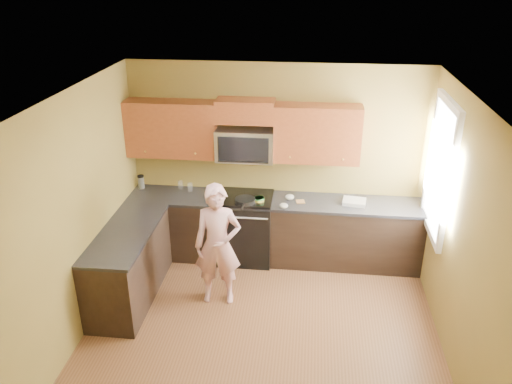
# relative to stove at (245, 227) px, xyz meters

# --- Properties ---
(floor) EXTENTS (4.00, 4.00, 0.00)m
(floor) POSITION_rel_stove_xyz_m (0.40, -1.68, -0.47)
(floor) COLOR brown
(floor) RESTS_ON ground
(ceiling) EXTENTS (4.00, 4.00, 0.00)m
(ceiling) POSITION_rel_stove_xyz_m (0.40, -1.68, 2.23)
(ceiling) COLOR white
(ceiling) RESTS_ON ground
(wall_back) EXTENTS (4.00, 0.00, 4.00)m
(wall_back) POSITION_rel_stove_xyz_m (0.40, 0.32, 0.88)
(wall_back) COLOR brown
(wall_back) RESTS_ON ground
(wall_front) EXTENTS (4.00, 0.00, 4.00)m
(wall_front) POSITION_rel_stove_xyz_m (0.40, -3.67, 0.88)
(wall_front) COLOR brown
(wall_front) RESTS_ON ground
(wall_left) EXTENTS (0.00, 4.00, 4.00)m
(wall_left) POSITION_rel_stove_xyz_m (-1.60, -1.68, 0.88)
(wall_left) COLOR brown
(wall_left) RESTS_ON ground
(wall_right) EXTENTS (0.00, 4.00, 4.00)m
(wall_right) POSITION_rel_stove_xyz_m (2.40, -1.68, 0.88)
(wall_right) COLOR brown
(wall_right) RESTS_ON ground
(cabinet_back_run) EXTENTS (4.00, 0.60, 0.88)m
(cabinet_back_run) POSITION_rel_stove_xyz_m (0.40, 0.02, -0.03)
(cabinet_back_run) COLOR black
(cabinet_back_run) RESTS_ON floor
(cabinet_left_run) EXTENTS (0.60, 1.60, 0.88)m
(cabinet_left_run) POSITION_rel_stove_xyz_m (-1.30, -1.08, -0.03)
(cabinet_left_run) COLOR black
(cabinet_left_run) RESTS_ON floor
(countertop_back) EXTENTS (4.00, 0.62, 0.04)m
(countertop_back) POSITION_rel_stove_xyz_m (0.40, 0.01, 0.43)
(countertop_back) COLOR black
(countertop_back) RESTS_ON cabinet_back_run
(countertop_left) EXTENTS (0.62, 1.60, 0.04)m
(countertop_left) POSITION_rel_stove_xyz_m (-1.29, -1.08, 0.43)
(countertop_left) COLOR black
(countertop_left) RESTS_ON cabinet_left_run
(stove) EXTENTS (0.76, 0.65, 0.95)m
(stove) POSITION_rel_stove_xyz_m (0.00, 0.00, 0.00)
(stove) COLOR black
(stove) RESTS_ON floor
(microwave) EXTENTS (0.76, 0.40, 0.42)m
(microwave) POSITION_rel_stove_xyz_m (0.00, 0.12, 0.97)
(microwave) COLOR silver
(microwave) RESTS_ON wall_back
(upper_cab_left) EXTENTS (1.22, 0.33, 0.75)m
(upper_cab_left) POSITION_rel_stove_xyz_m (-0.99, 0.16, 0.97)
(upper_cab_left) COLOR brown
(upper_cab_left) RESTS_ON wall_back
(upper_cab_right) EXTENTS (1.12, 0.33, 0.75)m
(upper_cab_right) POSITION_rel_stove_xyz_m (0.94, 0.16, 0.97)
(upper_cab_right) COLOR brown
(upper_cab_right) RESTS_ON wall_back
(upper_cab_over_mw) EXTENTS (0.76, 0.33, 0.30)m
(upper_cab_over_mw) POSITION_rel_stove_xyz_m (0.00, 0.16, 1.62)
(upper_cab_over_mw) COLOR brown
(upper_cab_over_mw) RESTS_ON wall_back
(window) EXTENTS (0.06, 1.06, 1.66)m
(window) POSITION_rel_stove_xyz_m (2.38, -0.48, 1.17)
(window) COLOR white
(window) RESTS_ON wall_right
(woman) EXTENTS (0.59, 0.41, 1.54)m
(woman) POSITION_rel_stove_xyz_m (-0.19, -1.01, 0.30)
(woman) COLOR #DB6D7E
(woman) RESTS_ON floor
(frying_pan) EXTENTS (0.29, 0.48, 0.06)m
(frying_pan) POSITION_rel_stove_xyz_m (0.03, -0.18, 0.47)
(frying_pan) COLOR black
(frying_pan) RESTS_ON stove
(butter_tub) EXTENTS (0.15, 0.15, 0.10)m
(butter_tub) POSITION_rel_stove_xyz_m (0.21, -0.11, 0.45)
(butter_tub) COLOR yellow
(butter_tub) RESTS_ON countertop_back
(toast_slice) EXTENTS (0.13, 0.13, 0.01)m
(toast_slice) POSITION_rel_stove_xyz_m (0.76, -0.02, 0.45)
(toast_slice) COLOR #B27F47
(toast_slice) RESTS_ON countertop_back
(napkin_a) EXTENTS (0.13, 0.14, 0.06)m
(napkin_a) POSITION_rel_stove_xyz_m (0.55, -0.22, 0.48)
(napkin_a) COLOR silver
(napkin_a) RESTS_ON countertop_back
(napkin_b) EXTENTS (0.14, 0.15, 0.07)m
(napkin_b) POSITION_rel_stove_xyz_m (0.61, 0.05, 0.48)
(napkin_b) COLOR silver
(napkin_b) RESTS_ON countertop_back
(dish_towel) EXTENTS (0.33, 0.28, 0.05)m
(dish_towel) POSITION_rel_stove_xyz_m (1.47, 0.02, 0.47)
(dish_towel) COLOR silver
(dish_towel) RESTS_ON countertop_back
(travel_mug) EXTENTS (0.12, 0.12, 0.19)m
(travel_mug) POSITION_rel_stove_xyz_m (-1.50, 0.18, 0.44)
(travel_mug) COLOR silver
(travel_mug) RESTS_ON countertop_back
(glass_a) EXTENTS (0.07, 0.07, 0.12)m
(glass_a) POSITION_rel_stove_xyz_m (-0.79, 0.16, 0.51)
(glass_a) COLOR silver
(glass_a) RESTS_ON countertop_back
(glass_b) EXTENTS (0.07, 0.07, 0.12)m
(glass_b) POSITION_rel_stove_xyz_m (-0.45, 0.01, 0.51)
(glass_b) COLOR silver
(glass_b) RESTS_ON countertop_back
(glass_c) EXTENTS (0.08, 0.08, 0.12)m
(glass_c) POSITION_rel_stove_xyz_m (-0.94, 0.22, 0.51)
(glass_c) COLOR silver
(glass_c) RESTS_ON countertop_back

